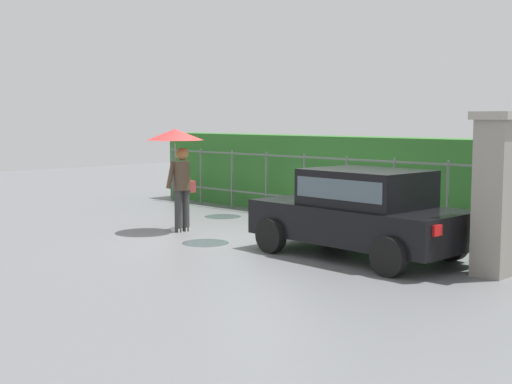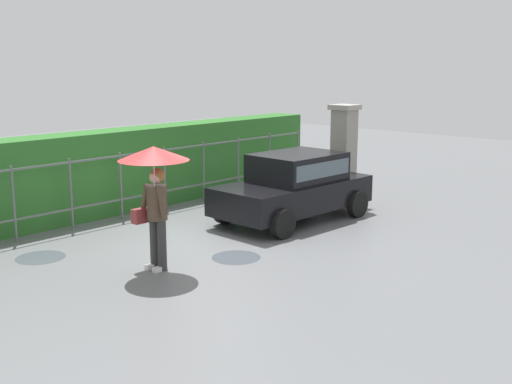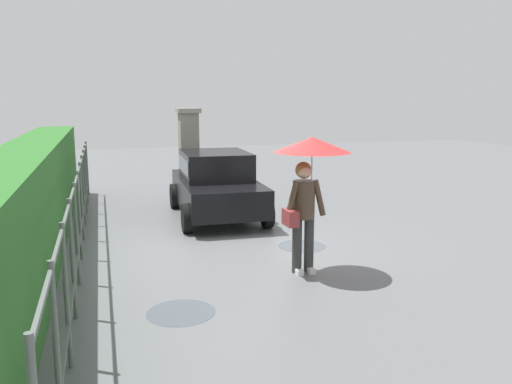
% 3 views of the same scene
% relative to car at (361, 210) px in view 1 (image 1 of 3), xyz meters
% --- Properties ---
extents(ground_plane, '(40.00, 40.00, 0.00)m').
position_rel_car_xyz_m(ground_plane, '(-2.39, 0.14, -0.80)').
color(ground_plane, slate).
extents(car, '(3.79, 1.97, 1.48)m').
position_rel_car_xyz_m(car, '(0.00, 0.00, 0.00)').
color(car, black).
rests_on(car, ground).
extents(pedestrian, '(1.16, 1.16, 2.11)m').
position_rel_car_xyz_m(pedestrian, '(-4.26, -0.50, 0.85)').
color(pedestrian, '#333333').
rests_on(pedestrian, ground).
extents(gate_pillar, '(0.60, 0.60, 2.42)m').
position_rel_car_xyz_m(gate_pillar, '(2.20, 0.24, 0.44)').
color(gate_pillar, gray).
rests_on(gate_pillar, ground).
extents(fence_section, '(12.48, 0.05, 1.50)m').
position_rel_car_xyz_m(fence_section, '(-2.54, 2.87, 0.02)').
color(fence_section, '#59605B').
rests_on(fence_section, ground).
extents(hedge_row, '(13.43, 0.90, 1.90)m').
position_rel_car_xyz_m(hedge_row, '(-2.54, 3.63, 0.15)').
color(hedge_row, '#2D6B28').
rests_on(hedge_row, ground).
extents(puddle_near, '(0.88, 0.88, 0.00)m').
position_rel_car_xyz_m(puddle_near, '(-2.85, -0.98, -0.80)').
color(puddle_near, '#4C545B').
rests_on(puddle_near, ground).
extents(puddle_far, '(0.87, 0.87, 0.00)m').
position_rel_car_xyz_m(puddle_far, '(-5.23, 1.60, -0.80)').
color(puddle_far, '#4C545B').
rests_on(puddle_far, ground).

